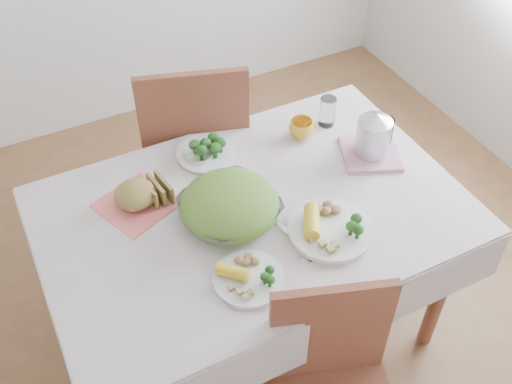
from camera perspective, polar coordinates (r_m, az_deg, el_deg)
name	(u,v)px	position (r m, az deg, el deg)	size (l,w,h in m)	color
floor	(254,327)	(2.74, -0.19, -12.76)	(3.60, 3.60, 0.00)	brown
dining_table	(254,276)	(2.44, -0.21, -7.96)	(1.40, 0.90, 0.75)	brown
tablecloth	(254,210)	(2.15, -0.23, -1.72)	(1.50, 1.00, 0.01)	beige
chair_far	(195,153)	(2.84, -5.79, 3.73)	(0.47, 0.47, 1.04)	brown
salad_bowl	(230,210)	(2.09, -2.49, -1.68)	(0.33, 0.33, 0.08)	white
dinner_plate_left	(249,279)	(1.93, -0.70, -8.26)	(0.23, 0.23, 0.02)	white
dinner_plate_right	(330,231)	(2.07, 7.06, -3.67)	(0.29, 0.29, 0.02)	white
broccoli_plate	(206,154)	(2.36, -4.74, 3.58)	(0.23, 0.23, 0.02)	beige
napkin	(137,204)	(2.20, -11.24, -1.12)	(0.24, 0.24, 0.00)	#FF7066
bread_loaf	(135,193)	(2.16, -11.44, -0.07)	(0.15, 0.15, 0.09)	olive
fruit_bowl	(198,157)	(2.34, -5.52, 3.38)	(0.11, 0.11, 0.03)	white
yellow_mug	(301,129)	(2.43, 4.33, 6.02)	(0.10, 0.10, 0.08)	gold
glass_tumbler	(327,111)	(2.49, 6.82, 7.64)	(0.07, 0.07, 0.13)	white
pink_tray	(370,153)	(2.40, 10.82, 3.62)	(0.22, 0.22, 0.02)	pink
electric_kettle	(374,131)	(2.33, 11.19, 5.73)	(0.13, 0.13, 0.19)	#B2B5BA
fork_left	(280,225)	(2.09, 2.28, -3.19)	(0.02, 0.18, 0.00)	silver
fork_right	(302,243)	(2.04, 4.39, -4.84)	(0.02, 0.17, 0.00)	silver
knife	(330,250)	(2.03, 7.08, -5.51)	(0.02, 0.18, 0.00)	silver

